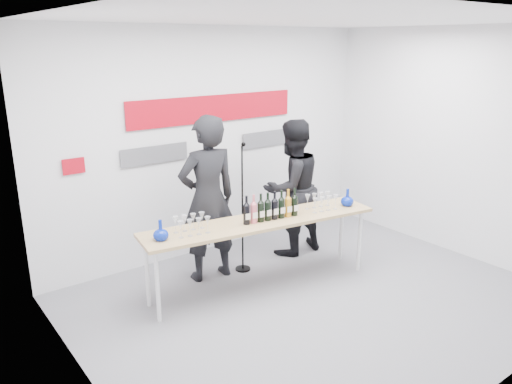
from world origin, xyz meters
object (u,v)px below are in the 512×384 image
presenter_right (292,188)px  mic_stand (243,233)px  presenter_left (208,199)px  tasting_table (261,225)px

presenter_right → mic_stand: (-0.87, -0.08, -0.41)m
presenter_left → mic_stand: bearing=172.9°
tasting_table → presenter_right: size_ratio=1.55×
tasting_table → presenter_left: bearing=128.7°
presenter_left → presenter_right: 1.31m
tasting_table → presenter_left: size_ratio=1.42×
presenter_left → mic_stand: presenter_left is taller
presenter_left → presenter_right: (1.31, -0.02, -0.09)m
presenter_right → tasting_table: bearing=30.6°
tasting_table → presenter_left: (-0.34, 0.60, 0.23)m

